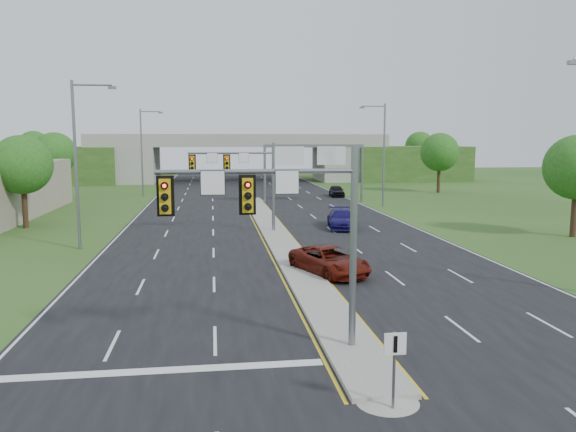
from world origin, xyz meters
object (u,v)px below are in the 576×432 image
(overpass, at_px, (239,161))
(car_far_a, at_px, (330,260))
(car_far_c, at_px, (337,191))
(sign_gantry, at_px, (313,157))
(car_far_b, at_px, (341,219))
(keep_right_sign, at_px, (395,358))
(signal_mast_far, at_px, (244,172))
(signal_mast_near, at_px, (287,216))

(overpass, xyz_separation_m, car_far_a, (1.50, -69.14, -2.79))
(car_far_a, height_order, car_far_c, car_far_a)
(overpass, bearing_deg, sign_gantry, -79.21)
(sign_gantry, relative_size, car_far_b, 2.21)
(keep_right_sign, xyz_separation_m, car_far_a, (1.50, 15.39, -0.76))
(sign_gantry, relative_size, car_far_a, 2.17)
(car_far_b, bearing_deg, signal_mast_far, -162.08)
(signal_mast_near, bearing_deg, signal_mast_far, 90.00)
(signal_mast_near, relative_size, keep_right_sign, 3.18)
(car_far_a, bearing_deg, signal_mast_near, -130.98)
(signal_mast_far, height_order, sign_gantry, signal_mast_far)
(signal_mast_near, xyz_separation_m, sign_gantry, (8.95, 44.99, 0.51))
(sign_gantry, height_order, car_far_c, sign_gantry)
(car_far_c, bearing_deg, car_far_a, -98.25)
(sign_gantry, bearing_deg, car_far_a, -98.65)
(sign_gantry, height_order, overpass, overpass)
(signal_mast_far, relative_size, sign_gantry, 0.60)
(keep_right_sign, height_order, overpass, overpass)
(sign_gantry, bearing_deg, car_far_c, 57.04)
(signal_mast_near, bearing_deg, sign_gantry, 78.75)
(signal_mast_near, height_order, car_far_a, signal_mast_near)
(car_far_a, bearing_deg, keep_right_sign, -117.55)
(car_far_c, bearing_deg, keep_right_sign, -96.21)
(keep_right_sign, bearing_deg, car_far_a, 84.43)
(sign_gantry, distance_m, car_far_a, 34.74)
(signal_mast_near, bearing_deg, car_far_c, 75.60)
(signal_mast_near, xyz_separation_m, car_far_b, (8.00, 26.38, -3.95))
(car_far_a, bearing_deg, car_far_b, 52.66)
(signal_mast_near, bearing_deg, keep_right_sign, -63.06)
(sign_gantry, xyz_separation_m, car_far_c, (4.32, 6.66, -4.51))
(car_far_a, bearing_deg, car_far_c, 54.88)
(signal_mast_near, height_order, sign_gantry, signal_mast_near)
(signal_mast_near, bearing_deg, car_far_b, 73.12)
(sign_gantry, distance_m, car_far_c, 9.13)
(keep_right_sign, distance_m, car_far_b, 31.37)
(signal_mast_near, relative_size, overpass, 0.09)
(sign_gantry, distance_m, overpass, 35.75)
(signal_mast_far, xyz_separation_m, sign_gantry, (8.95, 19.99, 0.51))
(signal_mast_far, xyz_separation_m, keep_right_sign, (2.26, -29.45, -3.21))
(keep_right_sign, bearing_deg, car_far_c, 78.91)
(keep_right_sign, bearing_deg, sign_gantry, 82.30)
(car_far_c, bearing_deg, car_far_b, -96.87)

